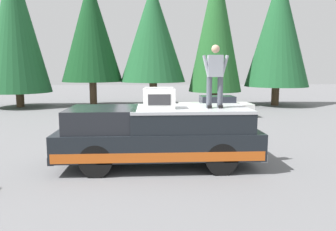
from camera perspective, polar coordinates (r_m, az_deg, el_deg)
ground_plane at (r=9.32m, az=-5.82°, el=-8.63°), size 90.00×90.00×0.00m
pickup_truck at (r=8.97m, az=-1.69°, el=-3.50°), size 2.01×5.54×1.65m
compressor_unit at (r=8.63m, az=-1.61°, el=3.11°), size 0.65×0.84×0.56m
person_on_truck_bed at (r=8.79m, az=8.36°, el=7.20°), size 0.29×0.72×1.69m
parked_car_white at (r=18.51m, az=8.44°, el=1.66°), size 1.64×4.10×1.16m
conifer_far_left at (r=25.12m, az=19.02°, el=14.33°), size 4.55×4.55×9.65m
conifer_left at (r=24.00m, az=8.52°, el=15.46°), size 3.82×3.82×10.39m
conifer_center_left at (r=23.61m, az=-2.71°, el=14.45°), size 4.68×4.68×8.72m
conifer_center_right at (r=24.13m, az=-13.50°, el=14.54°), size 4.30×4.30×9.06m
conifer_right at (r=25.06m, az=-25.51°, el=14.46°), size 4.43×4.43×10.40m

